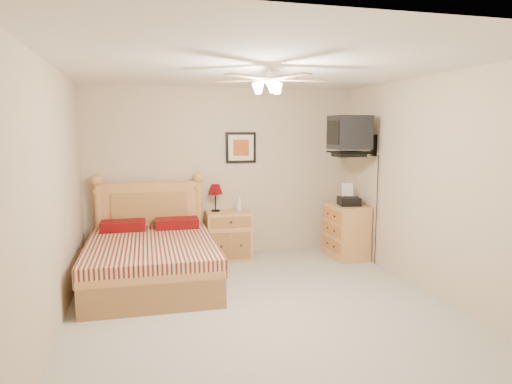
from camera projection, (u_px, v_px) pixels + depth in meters
floor at (263, 310)px, 4.82m from camera, size 4.50×4.50×0.00m
ceiling at (264, 67)px, 4.48m from camera, size 4.00×4.50×0.04m
wall_back at (223, 173)px, 6.81m from camera, size 4.00×0.04×2.50m
wall_front at (373, 248)px, 2.50m from camera, size 4.00×0.04×2.50m
wall_left at (52, 200)px, 4.15m from camera, size 0.04×4.50×2.50m
wall_right at (434, 187)px, 5.15m from camera, size 0.04×4.50×2.50m
bed at (151, 233)px, 5.53m from camera, size 1.54×2.00×1.28m
nightstand at (229, 235)px, 6.71m from camera, size 0.68×0.52×0.70m
table_lamp at (215, 198)px, 6.65m from camera, size 0.24×0.24×0.40m
lotion_bottle at (239, 203)px, 6.71m from camera, size 0.11×0.11×0.22m
framed_picture at (241, 148)px, 6.81m from camera, size 0.46×0.04×0.46m
dresser at (346, 231)px, 6.76m from camera, size 0.48×0.68×0.79m
fax_machine at (349, 195)px, 6.63m from camera, size 0.35×0.36×0.32m
magazine_lower at (340, 202)px, 6.92m from camera, size 0.25×0.31×0.03m
magazine_upper at (341, 200)px, 6.92m from camera, size 0.22×0.28×0.02m
wall_tv at (359, 135)px, 6.30m from camera, size 0.56×0.46×0.58m
ceiling_fan at (269, 79)px, 4.31m from camera, size 1.14×1.14×0.28m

